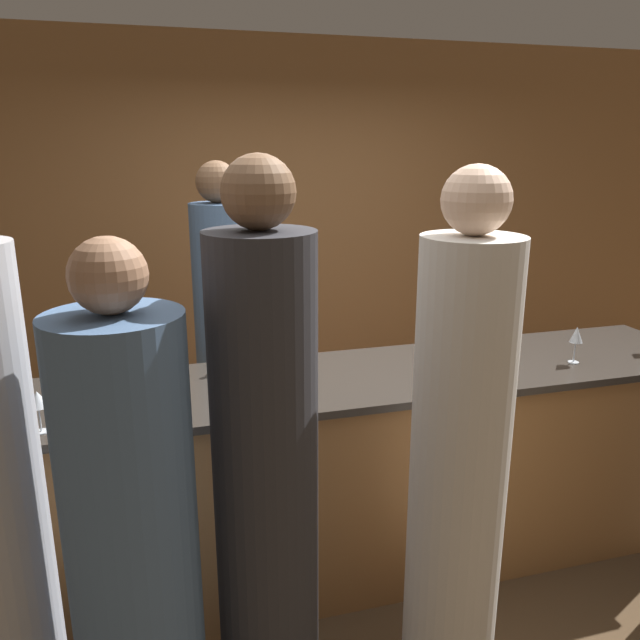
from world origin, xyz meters
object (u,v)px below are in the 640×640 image
guest_0 (266,490)px  guest_2 (135,560)px  guest_4 (458,468)px  bartender (224,354)px  wine_bottle_0 (248,343)px

guest_0 → guest_2: size_ratio=1.11×
guest_4 → guest_2: bearing=-175.8°
bartender → guest_2: 1.65m
bartender → wine_bottle_0: (0.07, -0.46, 0.20)m
guest_0 → bartender: bearing=88.0°
guest_4 → guest_0: bearing=178.9°
guest_0 → guest_4: size_ratio=1.02×
bartender → guest_4: guest_4 is taller
bartender → guest_0: 1.48m
guest_4 → wine_bottle_0: 1.21m
guest_2 → wine_bottle_0: (0.54, 1.12, 0.30)m
guest_2 → guest_4: size_ratio=0.91×
guest_2 → wine_bottle_0: guest_2 is taller
guest_0 → guest_2: bearing=-167.3°
bartender → guest_4: 1.63m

